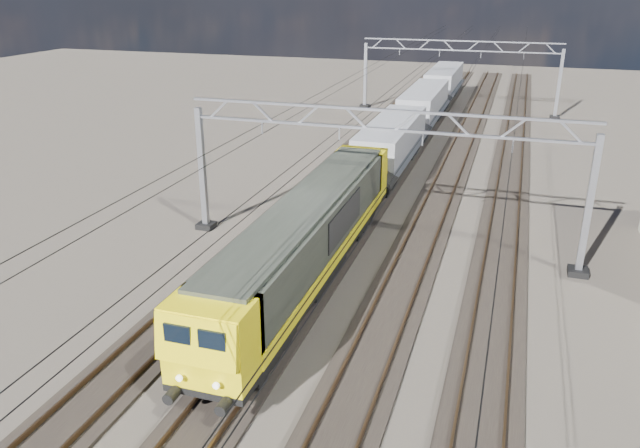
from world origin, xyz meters
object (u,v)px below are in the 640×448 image
(catenary_gantry_mid, at_px, (379,175))
(hopper_wagon_lead, at_px, (391,143))
(locomotive, at_px, (309,236))
(hopper_wagon_mid, at_px, (424,105))
(hopper_wagon_third, at_px, (444,82))
(catenary_gantry_far, at_px, (458,74))

(catenary_gantry_mid, bearing_deg, hopper_wagon_lead, 98.71)
(locomotive, distance_m, hopper_wagon_mid, 31.90)
(hopper_wagon_lead, relative_size, hopper_wagon_mid, 1.00)
(hopper_wagon_mid, bearing_deg, hopper_wagon_third, 90.00)
(locomotive, height_order, hopper_wagon_third, locomotive)
(locomotive, relative_size, hopper_wagon_lead, 1.62)
(catenary_gantry_mid, xyz_separation_m, locomotive, (-2.00, -4.64, -1.58))
(catenary_gantry_far, height_order, locomotive, catenary_gantry_far)
(catenary_gantry_far, bearing_deg, hopper_wagon_third, 110.13)
(hopper_wagon_lead, bearing_deg, catenary_gantry_mid, -81.29)
(catenary_gantry_mid, height_order, catenary_gantry_far, same)
(hopper_wagon_mid, bearing_deg, locomotive, -90.00)
(locomotive, xyz_separation_m, hopper_wagon_lead, (-0.00, 17.70, -0.09))
(hopper_wagon_mid, bearing_deg, catenary_gantry_far, 77.11)
(locomotive, xyz_separation_m, hopper_wagon_mid, (-0.00, 31.90, -0.09))
(hopper_wagon_third, bearing_deg, catenary_gantry_mid, -87.24)
(catenary_gantry_mid, bearing_deg, hopper_wagon_third, 92.76)
(catenary_gantry_mid, relative_size, locomotive, 0.94)
(hopper_wagon_lead, bearing_deg, hopper_wagon_third, 90.00)
(hopper_wagon_lead, bearing_deg, hopper_wagon_mid, 90.00)
(catenary_gantry_mid, distance_m, catenary_gantry_far, 36.00)
(catenary_gantry_mid, distance_m, hopper_wagon_mid, 27.38)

